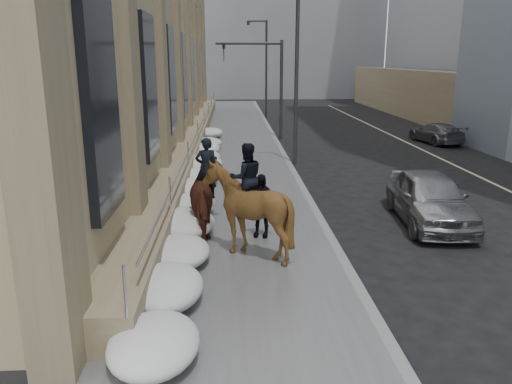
% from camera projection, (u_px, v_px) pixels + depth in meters
% --- Properties ---
extents(ground, '(140.00, 140.00, 0.00)m').
position_uv_depth(ground, '(238.00, 306.00, 10.19)').
color(ground, black).
rests_on(ground, ground).
extents(sidewalk, '(5.00, 80.00, 0.12)m').
position_uv_depth(sidewalk, '(235.00, 185.00, 19.83)').
color(sidewalk, '#4C4B4E').
rests_on(sidewalk, ground).
extents(curb, '(0.24, 80.00, 0.12)m').
position_uv_depth(curb, '(300.00, 184.00, 19.95)').
color(curb, slate).
rests_on(curb, ground).
extents(lane_line, '(0.15, 70.00, 0.01)m').
position_uv_depth(lane_line, '(492.00, 183.00, 20.34)').
color(lane_line, '#BFB78C').
rests_on(lane_line, ground).
extents(bg_building_far, '(24.00, 12.00, 20.00)m').
position_uv_depth(bg_building_far, '(192.00, 25.00, 76.81)').
color(bg_building_far, gray).
rests_on(bg_building_far, ground).
extents(streetlight_mid, '(1.71, 0.24, 8.00)m').
position_uv_depth(streetlight_mid, '(293.00, 66.00, 22.65)').
color(streetlight_mid, '#2D2D30').
rests_on(streetlight_mid, ground).
extents(streetlight_far, '(1.71, 0.24, 8.00)m').
position_uv_depth(streetlight_far, '(264.00, 63.00, 41.95)').
color(streetlight_far, '#2D2D30').
rests_on(streetlight_far, ground).
extents(traffic_signal, '(4.10, 0.22, 6.00)m').
position_uv_depth(traffic_signal, '(266.00, 74.00, 30.49)').
color(traffic_signal, '#2D2D30').
rests_on(traffic_signal, ground).
extents(snow_bank, '(1.70, 18.10, 0.76)m').
position_uv_depth(snow_bank, '(195.00, 187.00, 17.83)').
color(snow_bank, silver).
rests_on(snow_bank, sidewalk).
extents(mounted_horse_left, '(1.34, 2.51, 2.68)m').
position_uv_depth(mounted_horse_left, '(209.00, 195.00, 14.00)').
color(mounted_horse_left, '#421E13').
rests_on(mounted_horse_left, sidewalk).
extents(mounted_horse_right, '(2.27, 2.45, 2.81)m').
position_uv_depth(mounted_horse_right, '(247.00, 207.00, 12.30)').
color(mounted_horse_right, '#482F14').
rests_on(mounted_horse_right, sidewalk).
extents(pedestrian, '(1.12, 0.70, 1.77)m').
position_uv_depth(pedestrian, '(261.00, 205.00, 13.67)').
color(pedestrian, black).
rests_on(pedestrian, sidewalk).
extents(car_silver, '(2.28, 4.85, 1.60)m').
position_uv_depth(car_silver, '(429.00, 198.00, 15.18)').
color(car_silver, gray).
rests_on(car_silver, ground).
extents(car_grey, '(2.37, 4.41, 1.21)m').
position_uv_depth(car_grey, '(436.00, 133.00, 29.83)').
color(car_grey, '#5B5C63').
rests_on(car_grey, ground).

